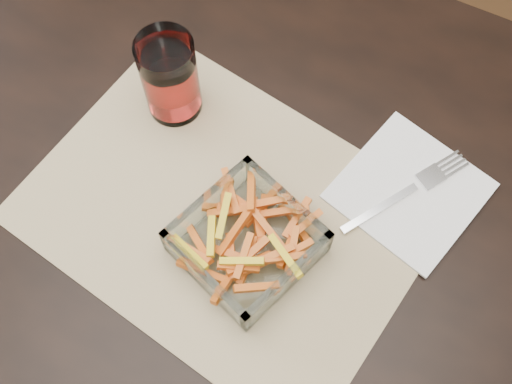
# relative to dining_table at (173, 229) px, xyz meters

# --- Properties ---
(dining_table) EXTENTS (1.60, 0.90, 0.75)m
(dining_table) POSITION_rel_dining_table_xyz_m (0.00, 0.00, 0.00)
(dining_table) COLOR black
(dining_table) RESTS_ON ground
(placemat) EXTENTS (0.49, 0.39, 0.00)m
(placemat) POSITION_rel_dining_table_xyz_m (0.07, 0.02, 0.09)
(placemat) COLOR tan
(placemat) RESTS_ON dining_table
(glass_bowl) EXTENTS (0.17, 0.17, 0.05)m
(glass_bowl) POSITION_rel_dining_table_xyz_m (0.12, -0.01, 0.11)
(glass_bowl) COLOR white
(glass_bowl) RESTS_ON placemat
(tumbler) EXTENTS (0.07, 0.07, 0.12)m
(tumbler) POSITION_rel_dining_table_xyz_m (-0.06, 0.13, 0.15)
(tumbler) COLOR white
(tumbler) RESTS_ON placemat
(napkin) EXTENTS (0.19, 0.19, 0.00)m
(napkin) POSITION_rel_dining_table_xyz_m (0.26, 0.15, 0.09)
(napkin) COLOR white
(napkin) RESTS_ON placemat
(fork) EXTENTS (0.11, 0.16, 0.00)m
(fork) POSITION_rel_dining_table_xyz_m (0.26, 0.14, 0.10)
(fork) COLOR silver
(fork) RESTS_ON napkin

